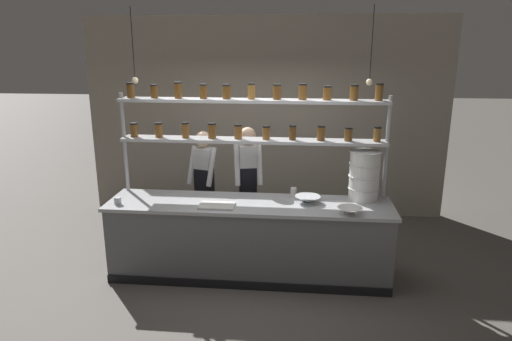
{
  "coord_description": "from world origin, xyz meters",
  "views": [
    {
      "loc": [
        0.57,
        -4.99,
        2.69
      ],
      "look_at": [
        0.06,
        0.2,
        1.26
      ],
      "focal_mm": 32.0,
      "sensor_mm": 36.0,
      "label": 1
    }
  ],
  "objects_px": {
    "serving_cup_front": "(293,192)",
    "serving_cup_by_board": "(118,201)",
    "container_stack": "(364,175)",
    "cutting_board": "(217,206)",
    "chef_left": "(204,182)",
    "prep_bowl_center_front": "(308,199)",
    "spice_shelf_unit": "(252,123)",
    "chef_center": "(248,181)",
    "prep_bowl_near_left": "(350,211)"
  },
  "relations": [
    {
      "from": "container_stack",
      "to": "serving_cup_by_board",
      "type": "distance_m",
      "value": 2.88
    },
    {
      "from": "cutting_board",
      "to": "serving_cup_by_board",
      "type": "xyz_separation_m",
      "value": [
        -1.15,
        -0.03,
        0.03
      ]
    },
    {
      "from": "prep_bowl_near_left",
      "to": "prep_bowl_center_front",
      "type": "xyz_separation_m",
      "value": [
        -0.45,
        0.32,
        0.0
      ]
    },
    {
      "from": "cutting_board",
      "to": "serving_cup_front",
      "type": "xyz_separation_m",
      "value": [
        0.86,
        0.45,
        0.04
      ]
    },
    {
      "from": "prep_bowl_center_front",
      "to": "chef_left",
      "type": "bearing_deg",
      "value": 152.58
    },
    {
      "from": "serving_cup_by_board",
      "to": "chef_center",
      "type": "bearing_deg",
      "value": 32.76
    },
    {
      "from": "spice_shelf_unit",
      "to": "chef_left",
      "type": "height_order",
      "value": "spice_shelf_unit"
    },
    {
      "from": "cutting_board",
      "to": "prep_bowl_near_left",
      "type": "bearing_deg",
      "value": -3.32
    },
    {
      "from": "cutting_board",
      "to": "chef_center",
      "type": "bearing_deg",
      "value": 73.75
    },
    {
      "from": "serving_cup_front",
      "to": "chef_center",
      "type": "bearing_deg",
      "value": 144.7
    },
    {
      "from": "chef_center",
      "to": "serving_cup_front",
      "type": "bearing_deg",
      "value": -47.53
    },
    {
      "from": "prep_bowl_center_front",
      "to": "spice_shelf_unit",
      "type": "bearing_deg",
      "value": 158.41
    },
    {
      "from": "prep_bowl_center_front",
      "to": "serving_cup_front",
      "type": "bearing_deg",
      "value": 128.23
    },
    {
      "from": "serving_cup_by_board",
      "to": "chef_left",
      "type": "bearing_deg",
      "value": 50.44
    },
    {
      "from": "spice_shelf_unit",
      "to": "cutting_board",
      "type": "height_order",
      "value": "spice_shelf_unit"
    },
    {
      "from": "chef_center",
      "to": "prep_bowl_center_front",
      "type": "height_order",
      "value": "chef_center"
    },
    {
      "from": "container_stack",
      "to": "prep_bowl_near_left",
      "type": "distance_m",
      "value": 0.61
    },
    {
      "from": "spice_shelf_unit",
      "to": "cutting_board",
      "type": "xyz_separation_m",
      "value": [
        -0.36,
        -0.5,
        -0.87
      ]
    },
    {
      "from": "serving_cup_front",
      "to": "serving_cup_by_board",
      "type": "height_order",
      "value": "serving_cup_front"
    },
    {
      "from": "chef_left",
      "to": "cutting_board",
      "type": "distance_m",
      "value": 1.01
    },
    {
      "from": "chef_left",
      "to": "serving_cup_by_board",
      "type": "relative_size",
      "value": 19.53
    },
    {
      "from": "chef_center",
      "to": "prep_bowl_near_left",
      "type": "bearing_deg",
      "value": -50.43
    },
    {
      "from": "serving_cup_front",
      "to": "prep_bowl_center_front",
      "type": "bearing_deg",
      "value": -51.77
    },
    {
      "from": "spice_shelf_unit",
      "to": "chef_center",
      "type": "relative_size",
      "value": 1.9
    },
    {
      "from": "serving_cup_by_board",
      "to": "prep_bowl_near_left",
      "type": "bearing_deg",
      "value": -1.28
    },
    {
      "from": "container_stack",
      "to": "prep_bowl_near_left",
      "type": "relative_size",
      "value": 2.18
    },
    {
      "from": "serving_cup_front",
      "to": "serving_cup_by_board",
      "type": "bearing_deg",
      "value": -166.66
    },
    {
      "from": "prep_bowl_near_left",
      "to": "serving_cup_by_board",
      "type": "xyz_separation_m",
      "value": [
        -2.63,
        0.06,
        0.01
      ]
    },
    {
      "from": "cutting_board",
      "to": "prep_bowl_near_left",
      "type": "distance_m",
      "value": 1.48
    },
    {
      "from": "container_stack",
      "to": "serving_cup_by_board",
      "type": "bearing_deg",
      "value": -170.93
    },
    {
      "from": "spice_shelf_unit",
      "to": "prep_bowl_center_front",
      "type": "distance_m",
      "value": 1.11
    },
    {
      "from": "spice_shelf_unit",
      "to": "serving_cup_front",
      "type": "xyz_separation_m",
      "value": [
        0.5,
        -0.05,
        -0.83
      ]
    },
    {
      "from": "chef_left",
      "to": "cutting_board",
      "type": "xyz_separation_m",
      "value": [
        0.35,
        -0.95,
        0.01
      ]
    },
    {
      "from": "cutting_board",
      "to": "serving_cup_by_board",
      "type": "bearing_deg",
      "value": -178.66
    },
    {
      "from": "prep_bowl_near_left",
      "to": "container_stack",
      "type": "bearing_deg",
      "value": 68.2
    },
    {
      "from": "prep_bowl_near_left",
      "to": "chef_left",
      "type": "bearing_deg",
      "value": 150.48
    },
    {
      "from": "prep_bowl_near_left",
      "to": "serving_cup_by_board",
      "type": "relative_size",
      "value": 3.27
    },
    {
      "from": "prep_bowl_center_front",
      "to": "container_stack",
      "type": "bearing_deg",
      "value": 16.27
    },
    {
      "from": "serving_cup_by_board",
      "to": "container_stack",
      "type": "bearing_deg",
      "value": 9.07
    },
    {
      "from": "chef_left",
      "to": "cutting_board",
      "type": "bearing_deg",
      "value": -53.28
    },
    {
      "from": "spice_shelf_unit",
      "to": "prep_bowl_near_left",
      "type": "distance_m",
      "value": 1.53
    },
    {
      "from": "spice_shelf_unit",
      "to": "cutting_board",
      "type": "bearing_deg",
      "value": -125.41
    },
    {
      "from": "serving_cup_by_board",
      "to": "serving_cup_front",
      "type": "bearing_deg",
      "value": 13.34
    },
    {
      "from": "chef_left",
      "to": "cutting_board",
      "type": "height_order",
      "value": "chef_left"
    },
    {
      "from": "chef_center",
      "to": "container_stack",
      "type": "xyz_separation_m",
      "value": [
        1.43,
        -0.45,
        0.24
      ]
    },
    {
      "from": "spice_shelf_unit",
      "to": "container_stack",
      "type": "height_order",
      "value": "spice_shelf_unit"
    },
    {
      "from": "chef_left",
      "to": "prep_bowl_center_front",
      "type": "height_order",
      "value": "chef_left"
    },
    {
      "from": "chef_center",
      "to": "serving_cup_front",
      "type": "height_order",
      "value": "chef_center"
    },
    {
      "from": "container_stack",
      "to": "cutting_board",
      "type": "xyz_separation_m",
      "value": [
        -1.69,
        -0.43,
        -0.28
      ]
    },
    {
      "from": "cutting_board",
      "to": "chef_left",
      "type": "bearing_deg",
      "value": 110.0
    }
  ]
}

